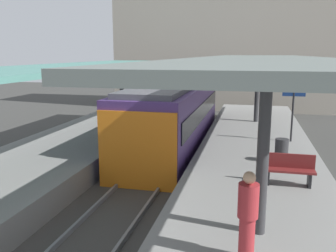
% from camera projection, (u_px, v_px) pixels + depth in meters
% --- Properties ---
extents(ground_plane, '(80.00, 80.00, 0.00)m').
position_uv_depth(ground_plane, '(148.00, 182.00, 13.14)').
color(ground_plane, '#383835').
extents(platform_left, '(4.40, 28.00, 1.00)m').
position_uv_depth(platform_left, '(53.00, 162.00, 13.89)').
color(platform_left, gray).
rests_on(platform_left, ground_plane).
extents(platform_right, '(4.40, 28.00, 1.00)m').
position_uv_depth(platform_right, '(256.00, 177.00, 12.20)').
color(platform_right, gray).
rests_on(platform_right, ground_plane).
extents(track_ballast, '(3.20, 28.00, 0.20)m').
position_uv_depth(track_ballast, '(148.00, 180.00, 13.12)').
color(track_ballast, '#423F3D').
rests_on(track_ballast, ground_plane).
extents(rail_near_side, '(0.08, 28.00, 0.14)m').
position_uv_depth(rail_near_side, '(129.00, 174.00, 13.25)').
color(rail_near_side, slate).
rests_on(rail_near_side, track_ballast).
extents(rail_far_side, '(0.08, 28.00, 0.14)m').
position_uv_depth(rail_far_side, '(167.00, 177.00, 12.93)').
color(rail_far_side, slate).
rests_on(rail_far_side, track_ballast).
extents(commuter_train, '(2.78, 11.47, 3.10)m').
position_uv_depth(commuter_train, '(174.00, 115.00, 17.06)').
color(commuter_train, '#472D6B').
rests_on(commuter_train, track_ballast).
extents(canopy_left, '(4.18, 21.00, 3.12)m').
position_uv_depth(canopy_left, '(66.00, 69.00, 14.53)').
color(canopy_left, '#333335').
rests_on(canopy_left, platform_left).
extents(canopy_right, '(4.18, 21.00, 3.48)m').
position_uv_depth(canopy_right, '(261.00, 61.00, 12.77)').
color(canopy_right, '#333335').
rests_on(canopy_right, platform_right).
extents(platform_bench, '(1.40, 0.41, 0.86)m').
position_uv_depth(platform_bench, '(289.00, 168.00, 10.04)').
color(platform_bench, black).
rests_on(platform_bench, platform_right).
extents(platform_sign, '(0.90, 0.08, 2.21)m').
position_uv_depth(platform_sign, '(293.00, 103.00, 14.74)').
color(platform_sign, '#262628').
rests_on(platform_sign, platform_right).
extents(litter_bin, '(0.44, 0.44, 0.80)m').
position_uv_depth(litter_bin, '(281.00, 150.00, 12.14)').
color(litter_bin, '#2D2D30').
rests_on(litter_bin, platform_right).
extents(passenger_near_bench, '(0.36, 0.36, 1.64)m').
position_uv_depth(passenger_near_bench, '(248.00, 215.00, 6.29)').
color(passenger_near_bench, maroon).
rests_on(passenger_near_bench, platform_right).
extents(station_building_backdrop, '(18.00, 6.00, 11.00)m').
position_uv_depth(station_building_backdrop, '(225.00, 42.00, 30.90)').
color(station_building_backdrop, '#A89E8E').
rests_on(station_building_backdrop, ground_plane).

